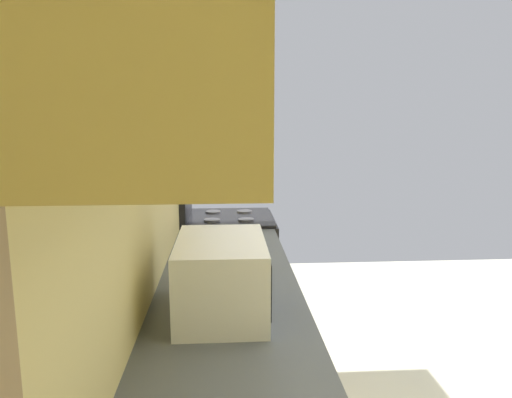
% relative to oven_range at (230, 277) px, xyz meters
% --- Properties ---
extents(wall_back, '(4.17, 0.12, 2.77)m').
position_rel_oven_range_xyz_m(wall_back, '(-1.51, 0.38, 0.92)').
color(wall_back, '#DDC777').
rests_on(wall_back, ground_plane).
extents(upper_cabinets, '(2.08, 0.33, 0.62)m').
position_rel_oven_range_xyz_m(upper_cabinets, '(-1.93, 0.15, 1.41)').
color(upper_cabinets, '#DCC36F').
extents(oven_range, '(0.64, 0.66, 1.08)m').
position_rel_oven_range_xyz_m(oven_range, '(0.00, 0.00, 0.00)').
color(oven_range, black).
rests_on(oven_range, ground_plane).
extents(microwave, '(0.48, 0.33, 0.28)m').
position_rel_oven_range_xyz_m(microwave, '(-1.61, 0.04, 0.58)').
color(microwave, white).
rests_on(microwave, counter_run).
extents(bowl, '(0.18, 0.18, 0.05)m').
position_rel_oven_range_xyz_m(bowl, '(-0.75, -0.05, 0.46)').
color(bowl, '#D84C47').
rests_on(bowl, counter_run).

